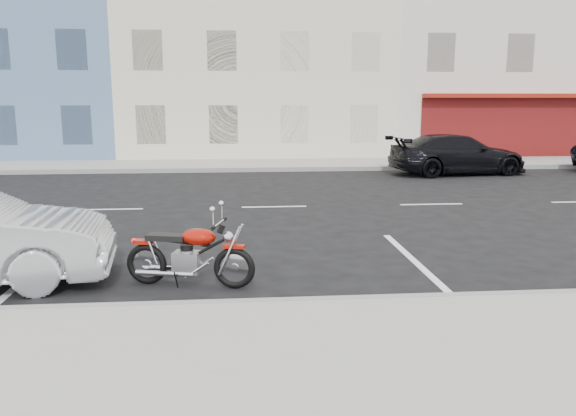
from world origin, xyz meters
The scene contains 10 objects.
ground centered at (0.00, 0.00, 0.00)m, with size 120.00×120.00×0.00m, color black.
sidewalk_near centered at (-5.00, -8.70, 0.07)m, with size 80.00×3.40×0.15m, color gray.
sidewalk_far centered at (-5.00, 8.70, 0.07)m, with size 80.00×3.40×0.15m, color gray.
curb_near centered at (-5.00, -7.00, 0.08)m, with size 80.00×0.12×0.16m, color gray.
curb_far centered at (-5.00, 7.00, 0.08)m, with size 80.00×0.12×0.16m, color gray.
bldg_blue centered at (-14.00, 16.30, 6.50)m, with size 12.00×12.00×13.00m, color slate.
bldg_cream centered at (-2.00, 16.30, 5.75)m, with size 12.00×12.00×11.50m, color beige.
bldg_corner centered at (11.00, 16.30, 6.25)m, with size 14.00×12.00×12.50m, color beige.
motorcycle centered at (-2.90, -6.09, 0.43)m, with size 1.85×0.74×0.94m.
car_far centered at (4.89, 5.75, 0.71)m, with size 1.98×4.87×1.41m, color black.
Camera 1 is at (-2.82, -13.63, 2.59)m, focal length 35.00 mm.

